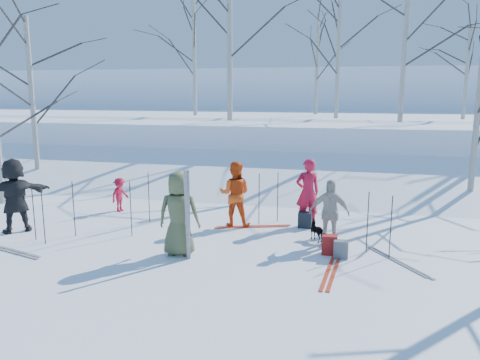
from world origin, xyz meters
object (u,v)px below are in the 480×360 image
(skier_red_north, at_px, (308,192))
(dog, at_px, (318,231))
(backpack_dark, at_px, (305,220))
(skier_olive_center, at_px, (179,214))
(backpack_grey, at_px, (341,249))
(skier_grey_west, at_px, (15,195))
(skier_redor_behind, at_px, (235,194))
(skier_red_seated, at_px, (120,195))
(backpack_red, at_px, (330,245))
(skier_cream_east, at_px, (329,213))

(skier_red_north, distance_m, dog, 1.42)
(skier_red_north, relative_size, backpack_dark, 4.37)
(skier_olive_center, distance_m, backpack_grey, 3.47)
(dog, relative_size, backpack_grey, 1.45)
(skier_grey_west, bearing_deg, backpack_dark, 150.27)
(backpack_grey, bearing_deg, skier_olive_center, -170.03)
(skier_redor_behind, relative_size, skier_grey_west, 0.91)
(skier_olive_center, relative_size, skier_redor_behind, 1.07)
(backpack_dark, bearing_deg, skier_red_seated, 175.83)
(backpack_dark, bearing_deg, backpack_red, -69.21)
(skier_cream_east, height_order, backpack_grey, skier_cream_east)
(skier_red_north, bearing_deg, skier_grey_west, -5.56)
(skier_red_north, xyz_separation_m, skier_cream_east, (0.63, -1.52, -0.11))
(dog, bearing_deg, skier_cream_east, 86.26)
(skier_grey_west, height_order, backpack_red, skier_grey_west)
(skier_red_north, distance_m, backpack_dark, 0.71)
(backpack_grey, relative_size, backpack_dark, 0.95)
(skier_red_seated, relative_size, dog, 1.79)
(skier_red_north, height_order, skier_red_seated, skier_red_north)
(backpack_red, relative_size, backpack_dark, 1.05)
(skier_olive_center, bearing_deg, skier_red_north, -137.66)
(backpack_red, bearing_deg, skier_red_north, 108.06)
(skier_cream_east, bearing_deg, skier_red_seated, 166.78)
(skier_olive_center, height_order, skier_red_seated, skier_olive_center)
(skier_olive_center, distance_m, skier_grey_west, 4.56)
(backpack_grey, distance_m, backpack_dark, 2.28)
(skier_olive_center, bearing_deg, backpack_dark, -139.66)
(skier_red_north, xyz_separation_m, backpack_dark, (-0.03, -0.23, -0.67))
(skier_olive_center, relative_size, backpack_red, 4.28)
(skier_red_seated, height_order, backpack_red, skier_red_seated)
(skier_red_north, xyz_separation_m, skier_grey_west, (-6.93, -2.26, 0.05))
(skier_cream_east, height_order, backpack_red, skier_cream_east)
(skier_red_north, distance_m, skier_redor_behind, 1.87)
(dog, distance_m, backpack_dark, 1.07)
(skier_grey_west, bearing_deg, backpack_grey, 133.61)
(backpack_grey, height_order, backpack_dark, backpack_dark)
(skier_olive_center, relative_size, backpack_grey, 4.73)
(skier_red_north, distance_m, skier_grey_west, 7.29)
(backpack_red, height_order, backpack_dark, backpack_red)
(skier_red_seated, xyz_separation_m, skier_grey_west, (-1.53, -2.43, 0.43))
(skier_redor_behind, height_order, skier_grey_west, skier_grey_west)
(skier_olive_center, distance_m, skier_redor_behind, 2.48)
(skier_redor_behind, xyz_separation_m, backpack_grey, (2.74, -1.82, -0.65))
(skier_grey_west, relative_size, backpack_grey, 4.86)
(backpack_red, bearing_deg, skier_olive_center, -166.07)
(skier_redor_behind, xyz_separation_m, backpack_red, (2.50, -1.64, -0.63))
(skier_grey_west, bearing_deg, dog, 142.02)
(skier_cream_east, xyz_separation_m, skier_grey_west, (-7.56, -0.74, 0.17))
(skier_redor_behind, bearing_deg, skier_red_seated, -14.68)
(dog, bearing_deg, skier_olive_center, -12.18)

